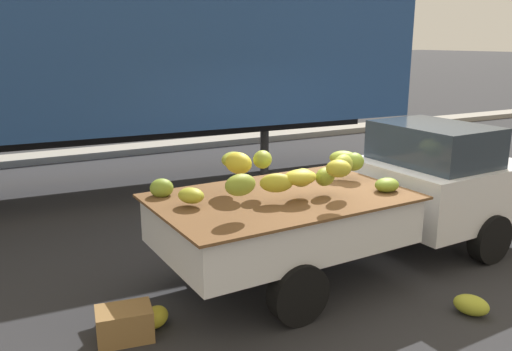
# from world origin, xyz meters

# --- Properties ---
(ground) EXTENTS (220.00, 220.00, 0.00)m
(ground) POSITION_xyz_m (0.00, 0.00, 0.00)
(ground) COLOR #28282B
(curb_strip) EXTENTS (80.00, 0.80, 0.16)m
(curb_strip) POSITION_xyz_m (0.00, 7.93, 0.08)
(curb_strip) COLOR gray
(curb_strip) RESTS_ON ground
(pickup_truck) EXTENTS (5.10, 2.02, 1.70)m
(pickup_truck) POSITION_xyz_m (0.57, -0.19, 0.89)
(pickup_truck) COLOR white
(pickup_truck) RESTS_ON ground
(semi_trailer) EXTENTS (12.10, 3.12, 3.95)m
(semi_trailer) POSITION_xyz_m (-2.40, 4.59, 2.54)
(semi_trailer) COLOR navy
(semi_trailer) RESTS_ON ground
(fallen_banana_bunch_near_tailgate) EXTENTS (0.38, 0.36, 0.21)m
(fallen_banana_bunch_near_tailgate) POSITION_xyz_m (-2.98, -0.52, 0.11)
(fallen_banana_bunch_near_tailgate) COLOR gold
(fallen_banana_bunch_near_tailgate) RESTS_ON ground
(fallen_banana_bunch_by_wheel) EXTENTS (0.38, 0.44, 0.20)m
(fallen_banana_bunch_by_wheel) POSITION_xyz_m (0.01, -1.81, 0.10)
(fallen_banana_bunch_by_wheel) COLOR #A4A92C
(fallen_banana_bunch_by_wheel) RESTS_ON ground
(produce_crate) EXTENTS (0.57, 0.43, 0.31)m
(produce_crate) POSITION_xyz_m (-3.30, -0.59, 0.16)
(produce_crate) COLOR olive
(produce_crate) RESTS_ON ground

